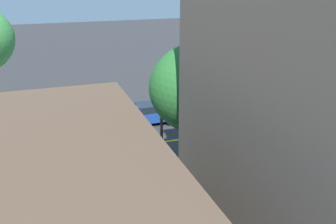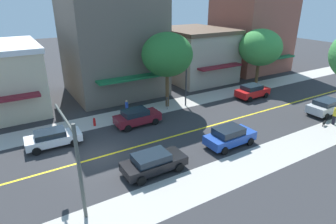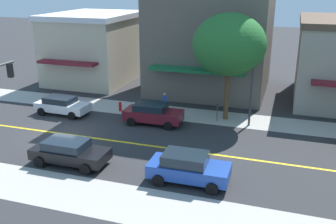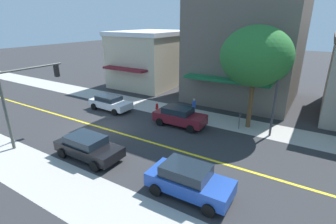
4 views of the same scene
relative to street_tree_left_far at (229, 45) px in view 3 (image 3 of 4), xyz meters
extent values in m
plane|color=#2D2D30|center=(6.49, -9.91, -5.68)|extent=(140.00, 140.00, 0.00)
cube|color=#ADA8A0|center=(-0.07, -9.91, -5.68)|extent=(3.18, 126.00, 0.01)
cube|color=yellow|center=(6.49, -9.91, -5.68)|extent=(0.20, 126.00, 0.00)
cube|color=beige|center=(-7.93, -15.18, -2.47)|extent=(9.79, 7.65, 6.42)
cube|color=silver|center=(-7.93, -15.18, 0.99)|extent=(10.09, 7.95, 0.50)
cube|color=maroon|center=(-2.45, -15.18, -2.80)|extent=(1.18, 5.81, 0.24)
cube|color=#665B51|center=(-7.93, -2.91, 1.86)|extent=(10.08, 10.49, 15.09)
cube|color=#196638|center=(-2.19, -2.91, -2.57)|extent=(1.40, 7.97, 0.24)
cylinder|color=brown|center=(0.00, 0.00, -3.83)|extent=(0.37, 0.37, 3.71)
ellipsoid|color=#286B2D|center=(0.00, 0.00, 0.02)|extent=(5.31, 5.31, 4.51)
cylinder|color=red|center=(0.82, -8.44, -5.37)|extent=(0.24, 0.24, 0.62)
sphere|color=red|center=(0.82, -8.44, -4.99)|extent=(0.22, 0.22, 0.22)
cylinder|color=red|center=(0.65, -8.44, -5.34)|extent=(0.10, 0.10, 0.10)
cylinder|color=red|center=(0.99, -8.44, -5.34)|extent=(0.10, 0.10, 0.10)
cylinder|color=#4C4C51|center=(0.82, -0.50, -5.12)|extent=(0.07, 0.07, 1.12)
cube|color=#2D2D33|center=(0.82, -0.50, -4.43)|extent=(0.12, 0.18, 0.26)
cube|color=black|center=(8.07, -12.55, -1.01)|extent=(0.26, 0.32, 0.90)
sphere|color=red|center=(8.07, -12.55, -0.71)|extent=(0.20, 0.20, 0.20)
sphere|color=yellow|center=(8.07, -12.55, -1.01)|extent=(0.20, 0.20, 0.20)
sphere|color=green|center=(8.07, -12.55, -1.31)|extent=(0.20, 0.20, 0.20)
cylinder|color=#38383D|center=(0.82, 1.88, -2.83)|extent=(0.16, 0.16, 5.71)
ellipsoid|color=silver|center=(0.82, 1.88, 0.18)|extent=(0.70, 0.36, 0.24)
cube|color=silver|center=(2.91, -12.43, -5.05)|extent=(1.94, 4.33, 0.63)
cube|color=#19232D|center=(2.90, -12.64, -4.51)|extent=(1.64, 2.36, 0.45)
cylinder|color=black|center=(2.08, -10.99, -5.36)|extent=(0.25, 0.65, 0.64)
cylinder|color=black|center=(3.84, -11.06, -5.36)|extent=(0.25, 0.65, 0.64)
cylinder|color=black|center=(1.97, -13.80, -5.36)|extent=(0.25, 0.65, 0.64)
cylinder|color=black|center=(3.73, -13.87, -5.36)|extent=(0.25, 0.65, 0.64)
cube|color=maroon|center=(2.71, -4.88, -4.99)|extent=(1.86, 4.29, 0.75)
cube|color=#19232D|center=(2.72, -5.09, -4.38)|extent=(1.61, 2.33, 0.48)
cylinder|color=black|center=(1.80, -3.49, -5.36)|extent=(0.23, 0.64, 0.64)
cylinder|color=black|center=(3.58, -3.46, -5.36)|extent=(0.23, 0.64, 0.64)
cylinder|color=black|center=(1.84, -6.30, -5.36)|extent=(0.23, 0.64, 0.64)
cylinder|color=black|center=(3.63, -6.27, -5.36)|extent=(0.23, 0.64, 0.64)
cube|color=black|center=(10.25, -7.21, -5.05)|extent=(1.89, 4.46, 0.62)
cube|color=#19232D|center=(10.26, -7.43, -4.50)|extent=(1.66, 2.41, 0.49)
cylinder|color=black|center=(9.31, -5.74, -5.36)|extent=(0.22, 0.64, 0.64)
cylinder|color=black|center=(11.19, -5.73, -5.36)|extent=(0.22, 0.64, 0.64)
cylinder|color=black|center=(9.32, -8.68, -5.36)|extent=(0.22, 0.64, 0.64)
cylinder|color=black|center=(11.20, -8.68, -5.36)|extent=(0.22, 0.64, 0.64)
cube|color=#1E429E|center=(10.14, -0.15, -5.01)|extent=(1.92, 4.28, 0.70)
cube|color=#19232D|center=(10.15, -0.37, -4.37)|extent=(1.66, 2.32, 0.57)
cylinder|color=black|center=(9.20, 1.23, -5.36)|extent=(0.23, 0.64, 0.64)
cylinder|color=black|center=(11.04, 1.27, -5.36)|extent=(0.23, 0.64, 0.64)
cylinder|color=black|center=(9.25, -1.57, -5.36)|extent=(0.23, 0.64, 0.64)
cylinder|color=black|center=(11.09, -1.54, -5.36)|extent=(0.23, 0.64, 0.64)
cylinder|color=#33384C|center=(0.19, -4.85, -5.30)|extent=(0.23, 0.23, 0.76)
cylinder|color=#284CB2|center=(0.19, -4.85, -4.57)|extent=(0.30, 0.30, 0.70)
sphere|color=tan|center=(0.19, -4.85, -4.11)|extent=(0.22, 0.22, 0.22)
camera|label=1|loc=(-16.75, 7.56, 5.40)|focal=41.54mm
camera|label=2|loc=(25.03, -15.02, 5.67)|focal=30.34mm
camera|label=3|loc=(27.47, 4.35, 4.45)|focal=40.77mm
camera|label=4|loc=(19.63, 4.48, 2.58)|focal=26.97mm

